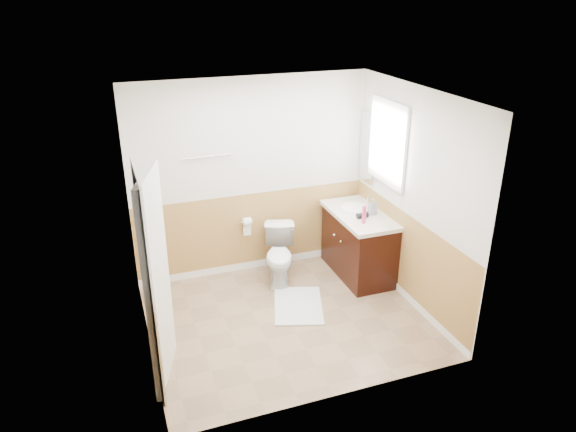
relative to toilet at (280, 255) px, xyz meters
name	(u,v)px	position (x,y,z in m)	size (l,w,h in m)	color
floor	(287,319)	(-0.21, -0.87, -0.34)	(3.00, 3.00, 0.00)	#8C7051
ceiling	(287,96)	(-0.21, -0.87, 2.16)	(3.00, 3.00, 0.00)	white
wall_back	(252,178)	(-0.21, 0.43, 0.91)	(3.00, 3.00, 0.00)	silver
wall_front	(340,277)	(-0.21, -2.17, 0.91)	(3.00, 3.00, 0.00)	silver
wall_left	(138,239)	(-1.71, -0.87, 0.91)	(3.00, 3.00, 0.00)	silver
wall_right	(413,199)	(1.29, -0.87, 0.91)	(3.00, 3.00, 0.00)	silver
wainscot_back	(254,233)	(-0.21, 0.42, 0.16)	(3.00, 3.00, 0.00)	tan
wainscot_front	(336,350)	(-0.21, -2.15, 0.16)	(3.00, 3.00, 0.00)	tan
wainscot_left	(148,306)	(-1.70, -0.87, 0.16)	(2.60, 2.60, 0.00)	tan
wainscot_right	(406,259)	(1.28, -0.87, 0.16)	(2.60, 2.60, 0.00)	tan
toilet	(280,255)	(0.00, 0.00, 0.00)	(0.38, 0.67, 0.69)	white
bath_mat	(298,305)	(0.00, -0.66, -0.33)	(0.55, 0.80, 0.02)	silver
vanity_cabinet	(358,245)	(1.00, -0.18, 0.06)	(0.55, 1.10, 0.80)	black
vanity_knob_left	(341,242)	(0.70, -0.28, 0.21)	(0.03, 0.03, 0.03)	#B4B3BA
vanity_knob_right	(334,235)	(0.70, -0.08, 0.21)	(0.03, 0.03, 0.03)	silver
countertop	(360,215)	(0.99, -0.18, 0.48)	(0.60, 1.15, 0.05)	beige
sink_basin	(355,208)	(1.00, -0.03, 0.52)	(0.36, 0.36, 0.02)	white
faucet	(368,202)	(1.18, -0.03, 0.58)	(0.02, 0.02, 0.14)	silver
lotion_bottle	(364,214)	(0.90, -0.47, 0.62)	(0.05, 0.05, 0.22)	#CD3567
soap_dispenser	(373,207)	(1.12, -0.26, 0.61)	(0.09, 0.09, 0.20)	gray
hair_dryer_body	(362,215)	(0.95, -0.33, 0.54)	(0.07, 0.07, 0.14)	black
hair_dryer_handle	(359,217)	(0.92, -0.29, 0.51)	(0.03, 0.03, 0.07)	black
mirror_panel	(367,148)	(1.27, 0.23, 1.21)	(0.02, 0.35, 0.90)	silver
window_frame	(388,143)	(1.26, -0.28, 1.41)	(0.04, 0.80, 1.00)	white
window_glass	(389,143)	(1.28, -0.28, 1.41)	(0.01, 0.70, 0.90)	white
door	(157,281)	(-1.61, -1.32, 0.68)	(0.05, 0.80, 2.04)	white
door_frame	(148,282)	(-1.69, -1.32, 0.69)	(0.02, 0.92, 2.10)	white
door_knob	(160,270)	(-1.55, -0.99, 0.61)	(0.06, 0.06, 0.06)	silver
towel_bar	(207,157)	(-0.76, 0.38, 1.26)	(0.02, 0.02, 0.62)	silver
tp_holder_bar	(247,222)	(-0.31, 0.36, 0.36)	(0.02, 0.02, 0.14)	silver
tp_roll	(247,222)	(-0.31, 0.36, 0.36)	(0.11, 0.11, 0.10)	white
tp_sheet	(247,230)	(-0.31, 0.36, 0.25)	(0.10, 0.01, 0.16)	white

